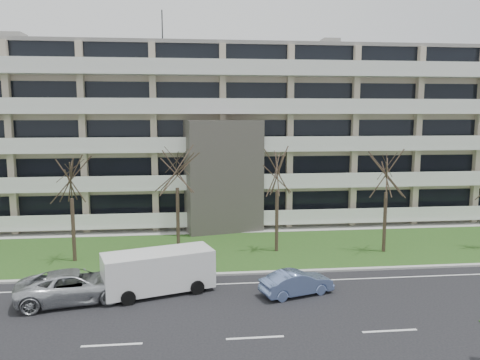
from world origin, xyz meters
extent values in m
plane|color=black|center=(0.00, 0.00, 0.00)|extent=(160.00, 160.00, 0.00)
cube|color=#204D19|center=(0.00, 13.00, 0.03)|extent=(90.00, 10.00, 0.06)
cube|color=#B2B2AD|center=(0.00, 8.00, 0.06)|extent=(90.00, 0.35, 0.12)
cube|color=#B2B2AD|center=(0.00, 18.50, 0.04)|extent=(90.00, 2.00, 0.08)
cube|color=white|center=(0.00, 6.50, 0.01)|extent=(90.00, 0.12, 0.01)
cube|color=#C2B697|center=(0.00, 25.50, 7.50)|extent=(60.00, 12.00, 15.00)
cube|color=gray|center=(0.00, 25.50, 15.15)|extent=(60.50, 12.50, 0.30)
cube|color=#4C4742|center=(0.00, 18.50, 4.50)|extent=(6.39, 3.69, 9.00)
cube|color=black|center=(0.00, 18.30, 2.00)|extent=(4.92, 1.19, 3.50)
cube|color=gray|center=(-18.00, 25.50, 15.90)|extent=(2.00, 2.00, 1.20)
cylinder|color=black|center=(-5.00, 25.50, 17.00)|extent=(0.10, 0.10, 3.50)
cube|color=black|center=(0.00, 19.48, 2.10)|extent=(58.00, 0.10, 1.80)
cube|color=white|center=(0.00, 18.80, 0.60)|extent=(58.00, 1.40, 0.22)
cube|color=white|center=(0.00, 18.15, 1.20)|extent=(58.00, 0.08, 1.00)
cube|color=black|center=(0.00, 19.48, 5.10)|extent=(58.00, 0.10, 1.80)
cube|color=white|center=(0.00, 18.80, 3.60)|extent=(58.00, 1.40, 0.22)
cube|color=white|center=(0.00, 18.15, 4.20)|extent=(58.00, 0.08, 1.00)
cube|color=black|center=(0.00, 19.48, 8.10)|extent=(58.00, 0.10, 1.80)
cube|color=white|center=(0.00, 18.80, 6.60)|extent=(58.00, 1.40, 0.22)
cube|color=white|center=(0.00, 18.15, 7.20)|extent=(58.00, 0.08, 1.00)
cube|color=black|center=(0.00, 19.48, 11.10)|extent=(58.00, 0.10, 1.80)
cube|color=white|center=(0.00, 18.80, 9.60)|extent=(58.00, 1.40, 0.22)
cube|color=white|center=(0.00, 18.15, 10.20)|extent=(58.00, 0.08, 1.00)
cube|color=black|center=(0.00, 19.48, 14.10)|extent=(58.00, 0.10, 1.80)
cube|color=white|center=(0.00, 18.80, 12.60)|extent=(58.00, 1.40, 0.22)
cube|color=white|center=(0.00, 18.15, 13.20)|extent=(58.00, 0.08, 1.00)
imported|color=#B7BABF|center=(-8.59, 4.93, 0.80)|extent=(6.13, 3.69, 1.59)
imported|color=#7088C2|center=(2.85, 4.58, 0.64)|extent=(4.14, 2.47, 1.29)
cube|color=white|center=(-4.44, 5.67, 1.23)|extent=(6.14, 3.76, 2.03)
cube|color=black|center=(-4.44, 5.67, 1.81)|extent=(5.68, 3.48, 0.75)
cube|color=white|center=(-1.84, 6.49, 1.07)|extent=(0.96, 2.05, 1.28)
cylinder|color=black|center=(-5.85, 4.11, 0.37)|extent=(0.79, 0.48, 0.75)
cylinder|color=black|center=(-6.49, 6.15, 0.37)|extent=(0.79, 0.48, 0.75)
cylinder|color=black|center=(-2.39, 5.20, 0.37)|extent=(0.79, 0.48, 0.75)
cylinder|color=black|center=(-3.03, 7.23, 0.37)|extent=(0.79, 0.48, 0.75)
cylinder|color=#382B21|center=(-10.20, 11.56, 2.07)|extent=(0.24, 0.24, 4.14)
cylinder|color=#382B21|center=(-3.54, 12.17, 2.32)|extent=(0.24, 0.24, 4.63)
cylinder|color=#382B21|center=(3.21, 12.36, 2.17)|extent=(0.24, 0.24, 4.33)
cylinder|color=#382B21|center=(10.56, 11.44, 2.10)|extent=(0.24, 0.24, 4.20)
camera|label=1|loc=(-2.64, -18.67, 9.51)|focal=35.00mm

